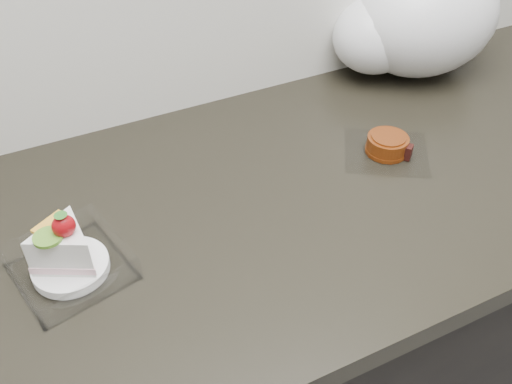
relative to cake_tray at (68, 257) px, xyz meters
name	(u,v)px	position (x,y,z in m)	size (l,w,h in m)	color
counter	(261,356)	(0.31, 0.02, -0.48)	(2.04, 0.64, 0.90)	black
cake_tray	(68,257)	(0.00, 0.00, 0.00)	(0.17, 0.17, 0.11)	white
mooncake_wrap	(388,146)	(0.57, 0.04, -0.02)	(0.20, 0.19, 0.03)	white
plastic_bag	(416,20)	(0.79, 0.26, 0.09)	(0.36, 0.25, 0.29)	white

